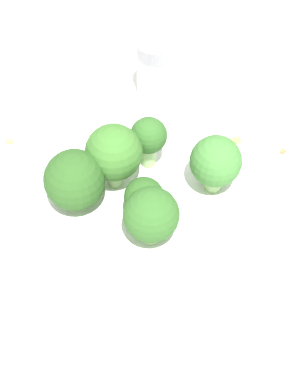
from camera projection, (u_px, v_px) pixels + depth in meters
ground_plane at (144, 240)px, 0.58m from camera, size 3.00×3.00×0.00m
bowl at (144, 228)px, 0.56m from camera, size 0.21×0.21×0.04m
broccoli_floret_0 at (117, 152)px, 0.54m from camera, size 0.05×0.05×0.06m
broccoli_floret_1 at (75, 181)px, 0.53m from camera, size 0.05×0.05×0.06m
broccoli_floret_2 at (216, 162)px, 0.54m from camera, size 0.04×0.04×0.06m
broccoli_floret_3 at (144, 199)px, 0.53m from camera, size 0.03×0.03×0.04m
broccoli_floret_4 at (151, 215)px, 0.51m from camera, size 0.05×0.05×0.05m
broccoli_floret_5 at (149, 138)px, 0.56m from camera, size 0.03×0.03×0.05m
pepper_shaker at (154, 69)px, 0.67m from camera, size 0.04×0.04×0.07m
almond_crumb_1 at (236, 139)px, 0.65m from camera, size 0.01×0.01×0.01m
almond_crumb_3 at (283, 151)px, 0.64m from camera, size 0.00×0.01×0.01m
almond_crumb_4 at (9, 140)px, 0.65m from camera, size 0.01×0.01×0.01m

